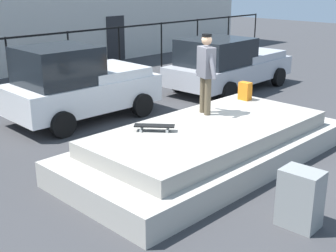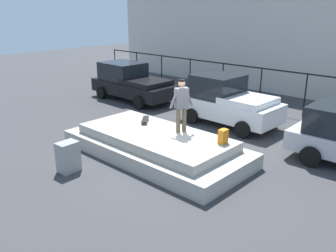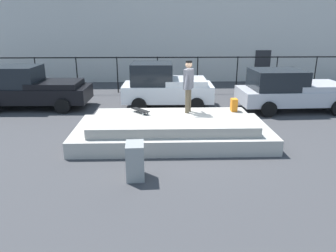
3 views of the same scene
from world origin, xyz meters
name	(u,v)px [view 3 (image 3 of 3)]	position (x,y,z in m)	size (l,w,h in m)	color
ground_plane	(190,137)	(0.00, 0.00, 0.00)	(60.00, 60.00, 0.00)	#38383A
concrete_ledge	(172,130)	(-0.62, -0.25, 0.36)	(6.25, 2.92, 0.79)	#ADA89E
skateboarder	(189,83)	(-0.06, 0.36, 1.78)	(0.40, 0.82, 1.72)	brown
skateboard	(141,110)	(-1.67, 0.28, 0.89)	(0.66, 0.73, 0.12)	black
backpack	(234,105)	(1.53, 0.44, 1.01)	(0.28, 0.20, 0.43)	orange
car_black_pickup_near	(30,88)	(-6.78, 4.15, 0.92)	(4.83, 2.23, 1.88)	black
car_white_pickup_mid	(164,86)	(-0.79, 4.13, 0.97)	(4.05, 2.23, 2.00)	white
car_silver_pickup_far	(291,90)	(4.72, 3.42, 0.89)	(4.85, 2.38, 1.78)	#B7B7BC
utility_box	(135,161)	(-1.65, -2.87, 0.46)	(0.44, 0.60, 0.92)	gray
fence_row	(178,68)	(0.00, 7.32, 1.35)	(24.06, 0.06, 1.94)	black
warehouse_building	(172,32)	(0.00, 14.72, 2.97)	(29.04, 8.80, 5.92)	beige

